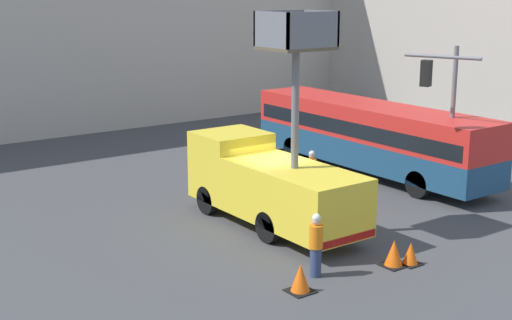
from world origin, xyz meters
TOP-DOWN VIEW (x-y plane):
  - ground_plane at (0.00, 0.00)m, footprint 120.00×120.00m
  - utility_truck at (-0.50, -0.46)m, footprint 2.34×7.16m
  - city_bus at (7.14, 2.65)m, footprint 2.59×12.22m
  - traffic_light_pole at (6.43, -1.74)m, footprint 2.97×2.72m
  - road_worker_near_truck at (-2.08, -4.65)m, footprint 0.38×0.38m
  - road_worker_directing at (2.79, 1.32)m, footprint 0.38×0.38m
  - traffic_cone_near_truck at (-3.07, -5.21)m, footprint 0.67×0.67m
  - traffic_cone_mid_road at (0.72, -5.59)m, footprint 0.58×0.58m
  - traffic_cone_far_side at (0.24, -5.38)m, footprint 0.68×0.68m

SIDE VIEW (x-z plane):
  - ground_plane at x=0.00m, z-range 0.00..0.00m
  - traffic_cone_mid_road at x=0.72m, z-range -0.02..0.64m
  - traffic_cone_near_truck at x=-3.07m, z-range -0.02..0.75m
  - traffic_cone_far_side at x=0.24m, z-range -0.02..0.76m
  - road_worker_directing at x=2.79m, z-range 0.00..1.81m
  - road_worker_near_truck at x=-2.08m, z-range 0.00..1.82m
  - utility_truck at x=-0.50m, z-range -1.98..5.12m
  - city_bus at x=7.14m, z-range 0.28..3.27m
  - traffic_light_pole at x=6.43m, z-range 0.99..6.68m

